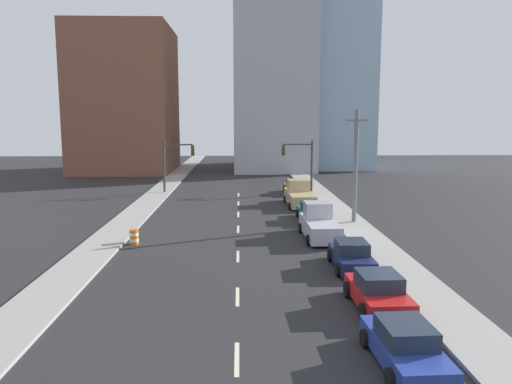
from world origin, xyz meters
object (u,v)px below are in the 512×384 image
object	(u,v)px
pickup_truck_silver	(319,224)
sedan_navy	(351,256)
pickup_truck_tan	(299,195)
sedan_orange	(294,187)
sedan_blue	(405,346)
traffic_signal_right	(303,160)
traffic_signal_left	(173,160)
sedan_teal	(311,212)
sedan_red	(378,292)
traffic_barrel	(134,237)
utility_pole_right_mid	(355,166)

from	to	relation	value
pickup_truck_silver	sedan_navy	bearing A→B (deg)	-85.76
pickup_truck_tan	sedan_orange	bearing A→B (deg)	86.33
sedan_blue	pickup_truck_tan	size ratio (longest dim) A/B	0.70
traffic_signal_right	traffic_signal_left	bearing A→B (deg)	180.00
sedan_navy	sedan_teal	distance (m)	12.65
sedan_red	sedan_navy	size ratio (longest dim) A/B	0.98
traffic_signal_right	sedan_teal	bearing A→B (deg)	-94.48
traffic_barrel	sedan_orange	bearing A→B (deg)	59.65
pickup_truck_tan	traffic_signal_right	bearing A→B (deg)	79.48
utility_pole_right_mid	pickup_truck_silver	distance (m)	6.57
sedan_teal	pickup_truck_tan	distance (m)	6.95
sedan_blue	sedan_teal	size ratio (longest dim) A/B	0.94
sedan_blue	sedan_red	distance (m)	4.94
utility_pole_right_mid	sedan_teal	xyz separation A→B (m)	(-3.05, 1.32, -3.76)
traffic_signal_left	sedan_orange	bearing A→B (deg)	-2.45
sedan_red	sedan_teal	distance (m)	18.26
sedan_blue	pickup_truck_silver	xyz separation A→B (m)	(-0.00, 17.42, 0.27)
sedan_navy	sedan_orange	bearing A→B (deg)	91.53
sedan_navy	pickup_truck_silver	world-z (taller)	pickup_truck_silver
traffic_signal_right	traffic_barrel	xyz separation A→B (m)	(-13.46, -21.88, -3.09)
sedan_teal	sedan_red	bearing A→B (deg)	-90.03
traffic_signal_right	utility_pole_right_mid	xyz separation A→B (m)	(1.89, -16.08, 0.84)
utility_pole_right_mid	traffic_barrel	size ratio (longest dim) A/B	9.01
sedan_blue	pickup_truck_silver	size ratio (longest dim) A/B	0.78
traffic_signal_left	sedan_blue	bearing A→B (deg)	-71.99
utility_pole_right_mid	pickup_truck_silver	size ratio (longest dim) A/B	1.51
traffic_signal_left	traffic_signal_right	xyz separation A→B (m)	(13.81, 0.00, 0.00)
traffic_barrel	pickup_truck_silver	xyz separation A→B (m)	(11.98, 1.36, 0.44)
pickup_truck_tan	sedan_orange	size ratio (longest dim) A/B	1.34
pickup_truck_tan	sedan_orange	world-z (taller)	pickup_truck_tan
sedan_orange	sedan_red	bearing A→B (deg)	-91.13
utility_pole_right_mid	sedan_blue	size ratio (longest dim) A/B	1.93
sedan_blue	sedan_teal	xyz separation A→B (m)	(0.32, 23.18, -0.01)
traffic_signal_right	sedan_blue	bearing A→B (deg)	-92.23
sedan_teal	sedan_orange	xyz separation A→B (m)	(0.19, 14.22, 0.02)
sedan_blue	sedan_red	bearing A→B (deg)	82.26
traffic_signal_left	pickup_truck_silver	bearing A→B (deg)	-59.01
traffic_barrel	sedan_teal	world-z (taller)	sedan_teal
sedan_teal	pickup_truck_tan	bearing A→B (deg)	90.42
sedan_navy	sedan_blue	bearing A→B (deg)	-92.15
sedan_navy	sedan_orange	size ratio (longest dim) A/B	0.93
pickup_truck_silver	sedan_teal	bearing A→B (deg)	85.83
traffic_signal_right	sedan_blue	size ratio (longest dim) A/B	1.26
utility_pole_right_mid	pickup_truck_tan	distance (m)	9.51
traffic_barrel	traffic_signal_left	bearing A→B (deg)	90.91
traffic_barrel	sedan_teal	xyz separation A→B (m)	(12.30, 7.12, 0.17)
sedan_blue	sedan_red	size ratio (longest dim) A/B	1.03
utility_pole_right_mid	pickup_truck_silver	world-z (taller)	utility_pole_right_mid
traffic_barrel	sedan_blue	size ratio (longest dim) A/B	0.21
traffic_signal_left	sedan_teal	bearing A→B (deg)	-49.41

